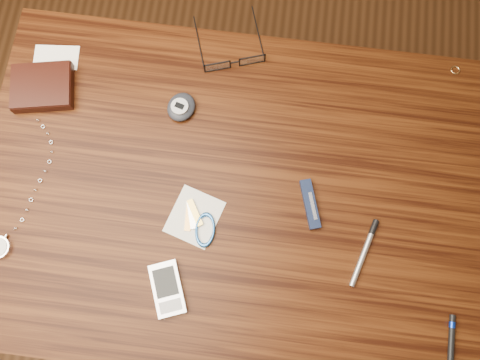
{
  "coord_description": "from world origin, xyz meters",
  "views": [
    {
      "loc": [
        0.05,
        -0.19,
        1.65
      ],
      "look_at": [
        0.02,
        0.02,
        0.76
      ],
      "focal_mm": 35.0,
      "sensor_mm": 36.0,
      "label": 1
    }
  ],
  "objects_px": {
    "pocket_watch": "(1,243)",
    "pda_phone": "(167,289)",
    "pedometer": "(181,107)",
    "notepad_keys": "(200,224)",
    "silver_pen": "(366,247)",
    "desk": "(230,202)",
    "wallet_and_card": "(43,86)",
    "pocket_knife": "(310,204)",
    "eyeglasses": "(234,60)"
  },
  "relations": [
    {
      "from": "pda_phone",
      "to": "pocket_watch",
      "type": "bearing_deg",
      "value": 172.42
    },
    {
      "from": "wallet_and_card",
      "to": "eyeglasses",
      "type": "bearing_deg",
      "value": 15.8
    },
    {
      "from": "desk",
      "to": "silver_pen",
      "type": "distance_m",
      "value": 0.3
    },
    {
      "from": "wallet_and_card",
      "to": "notepad_keys",
      "type": "relative_size",
      "value": 1.38
    },
    {
      "from": "eyeglasses",
      "to": "pocket_watch",
      "type": "bearing_deg",
      "value": -132.2
    },
    {
      "from": "pedometer",
      "to": "notepad_keys",
      "type": "height_order",
      "value": "pedometer"
    },
    {
      "from": "desk",
      "to": "wallet_and_card",
      "type": "xyz_separation_m",
      "value": [
        -0.41,
        0.17,
        0.12
      ]
    },
    {
      "from": "eyeglasses",
      "to": "pda_phone",
      "type": "height_order",
      "value": "eyeglasses"
    },
    {
      "from": "pedometer",
      "to": "notepad_keys",
      "type": "relative_size",
      "value": 0.63
    },
    {
      "from": "silver_pen",
      "to": "pda_phone",
      "type": "bearing_deg",
      "value": -161.15
    },
    {
      "from": "pedometer",
      "to": "silver_pen",
      "type": "relative_size",
      "value": 0.58
    },
    {
      "from": "pocket_knife",
      "to": "silver_pen",
      "type": "relative_size",
      "value": 0.75
    },
    {
      "from": "pda_phone",
      "to": "pocket_knife",
      "type": "distance_m",
      "value": 0.32
    },
    {
      "from": "wallet_and_card",
      "to": "eyeglasses",
      "type": "height_order",
      "value": "eyeglasses"
    },
    {
      "from": "pocket_watch",
      "to": "pda_phone",
      "type": "height_order",
      "value": "pda_phone"
    },
    {
      "from": "eyeglasses",
      "to": "notepad_keys",
      "type": "distance_m",
      "value": 0.35
    },
    {
      "from": "pda_phone",
      "to": "silver_pen",
      "type": "xyz_separation_m",
      "value": [
        0.36,
        0.12,
        -0.0
      ]
    },
    {
      "from": "desk",
      "to": "notepad_keys",
      "type": "distance_m",
      "value": 0.13
    },
    {
      "from": "pedometer",
      "to": "desk",
      "type": "bearing_deg",
      "value": -53.58
    },
    {
      "from": "pda_phone",
      "to": "notepad_keys",
      "type": "height_order",
      "value": "pda_phone"
    },
    {
      "from": "notepad_keys",
      "to": "desk",
      "type": "bearing_deg",
      "value": 56.3
    },
    {
      "from": "eyeglasses",
      "to": "silver_pen",
      "type": "bearing_deg",
      "value": -49.64
    },
    {
      "from": "pocket_watch",
      "to": "eyeglasses",
      "type": "bearing_deg",
      "value": 47.8
    },
    {
      "from": "notepad_keys",
      "to": "pocket_watch",
      "type": "bearing_deg",
      "value": -167.05
    },
    {
      "from": "pocket_knife",
      "to": "pocket_watch",
      "type": "bearing_deg",
      "value": -165.49
    },
    {
      "from": "eyeglasses",
      "to": "pocket_knife",
      "type": "height_order",
      "value": "eyeglasses"
    },
    {
      "from": "wallet_and_card",
      "to": "eyeglasses",
      "type": "relative_size",
      "value": 1.0
    },
    {
      "from": "wallet_and_card",
      "to": "pocket_knife",
      "type": "bearing_deg",
      "value": -17.04
    },
    {
      "from": "desk",
      "to": "eyeglasses",
      "type": "height_order",
      "value": "eyeglasses"
    },
    {
      "from": "wallet_and_card",
      "to": "pda_phone",
      "type": "xyz_separation_m",
      "value": [
        0.32,
        -0.37,
        -0.01
      ]
    },
    {
      "from": "pedometer",
      "to": "pocket_knife",
      "type": "height_order",
      "value": "pedometer"
    },
    {
      "from": "silver_pen",
      "to": "eyeglasses",
      "type": "bearing_deg",
      "value": 130.36
    },
    {
      "from": "pedometer",
      "to": "silver_pen",
      "type": "distance_m",
      "value": 0.46
    },
    {
      "from": "wallet_and_card",
      "to": "notepad_keys",
      "type": "bearing_deg",
      "value": -33.44
    },
    {
      "from": "desk",
      "to": "pedometer",
      "type": "xyz_separation_m",
      "value": [
        -0.12,
        0.16,
        0.11
      ]
    },
    {
      "from": "desk",
      "to": "wallet_and_card",
      "type": "height_order",
      "value": "wallet_and_card"
    },
    {
      "from": "desk",
      "to": "silver_pen",
      "type": "bearing_deg",
      "value": -15.28
    },
    {
      "from": "pocket_watch",
      "to": "notepad_keys",
      "type": "relative_size",
      "value": 2.35
    },
    {
      "from": "notepad_keys",
      "to": "pda_phone",
      "type": "bearing_deg",
      "value": -107.89
    },
    {
      "from": "pocket_knife",
      "to": "silver_pen",
      "type": "bearing_deg",
      "value": -31.56
    },
    {
      "from": "desk",
      "to": "wallet_and_card",
      "type": "relative_size",
      "value": 5.93
    },
    {
      "from": "eyeglasses",
      "to": "pda_phone",
      "type": "distance_m",
      "value": 0.48
    },
    {
      "from": "eyeglasses",
      "to": "pedometer",
      "type": "distance_m",
      "value": 0.15
    },
    {
      "from": "wallet_and_card",
      "to": "pda_phone",
      "type": "relative_size",
      "value": 1.51
    },
    {
      "from": "pocket_knife",
      "to": "silver_pen",
      "type": "xyz_separation_m",
      "value": [
        0.11,
        -0.07,
        -0.0
      ]
    },
    {
      "from": "pda_phone",
      "to": "notepad_keys",
      "type": "relative_size",
      "value": 0.91
    },
    {
      "from": "pocket_watch",
      "to": "pda_phone",
      "type": "relative_size",
      "value": 2.58
    },
    {
      "from": "eyeglasses",
      "to": "pocket_watch",
      "type": "height_order",
      "value": "eyeglasses"
    },
    {
      "from": "pedometer",
      "to": "pocket_knife",
      "type": "relative_size",
      "value": 0.77
    },
    {
      "from": "pda_phone",
      "to": "wallet_and_card",
      "type": "bearing_deg",
      "value": 131.01
    }
  ]
}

